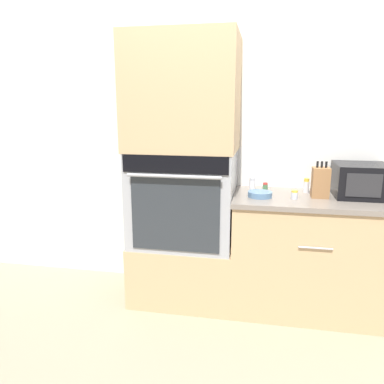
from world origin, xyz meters
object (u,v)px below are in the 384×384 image
(condiment_jar_near, at_px, (265,187))
(condiment_jar_mid, at_px, (306,186))
(bowl, at_px, (260,194))
(condiment_jar_far, at_px, (252,184))
(microwave, at_px, (361,180))
(wall_oven, at_px, (184,197))
(condiment_jar_back, at_px, (294,195))
(knife_block, at_px, (320,182))

(condiment_jar_near, height_order, condiment_jar_mid, condiment_jar_mid)
(bowl, relative_size, condiment_jar_far, 1.73)
(bowl, relative_size, condiment_jar_near, 2.68)
(microwave, height_order, condiment_jar_near, microwave)
(wall_oven, bearing_deg, condiment_jar_near, 13.34)
(condiment_jar_near, distance_m, condiment_jar_mid, 0.31)
(bowl, bearing_deg, condiment_jar_near, 79.88)
(wall_oven, bearing_deg, condiment_jar_back, -5.00)
(wall_oven, height_order, condiment_jar_near, wall_oven)
(condiment_jar_far, bearing_deg, knife_block, -14.73)
(wall_oven, bearing_deg, knife_block, 0.73)
(condiment_jar_far, bearing_deg, condiment_jar_near, 3.06)
(condiment_jar_back, bearing_deg, microwave, 19.35)
(condiment_jar_near, relative_size, condiment_jar_mid, 0.60)
(knife_block, relative_size, condiment_jar_mid, 2.40)
(condiment_jar_mid, distance_m, condiment_jar_far, 0.41)
(bowl, distance_m, condiment_jar_far, 0.21)
(knife_block, height_order, condiment_jar_back, knife_block)
(knife_block, height_order, condiment_jar_near, knife_block)
(microwave, height_order, condiment_jar_mid, microwave)
(microwave, bearing_deg, condiment_jar_mid, 170.97)
(wall_oven, xyz_separation_m, condiment_jar_near, (0.62, 0.15, 0.08))
(wall_oven, bearing_deg, condiment_jar_mid, 9.42)
(microwave, bearing_deg, knife_block, -164.32)
(knife_block, xyz_separation_m, condiment_jar_near, (-0.39, 0.13, -0.08))
(knife_block, xyz_separation_m, condiment_jar_back, (-0.18, -0.08, -0.08))
(microwave, bearing_deg, condiment_jar_far, 176.57)
(bowl, bearing_deg, condiment_jar_far, 107.65)
(bowl, distance_m, condiment_jar_near, 0.21)
(knife_block, height_order, condiment_jar_far, knife_block)
(condiment_jar_back, bearing_deg, knife_block, 24.87)
(microwave, xyz_separation_m, bowl, (-0.72, -0.15, -0.10))
(condiment_jar_back, bearing_deg, bowl, 176.85)
(condiment_jar_near, bearing_deg, knife_block, -19.02)
(condiment_jar_far, bearing_deg, wall_oven, -164.75)
(wall_oven, xyz_separation_m, condiment_jar_back, (0.82, -0.07, 0.07))
(bowl, height_order, condiment_jar_mid, condiment_jar_mid)
(bowl, xyz_separation_m, condiment_jar_mid, (0.34, 0.21, 0.03))
(bowl, xyz_separation_m, condiment_jar_near, (0.04, 0.20, 0.01))
(microwave, relative_size, condiment_jar_near, 5.64)
(microwave, distance_m, condiment_jar_far, 0.78)
(condiment_jar_near, bearing_deg, condiment_jar_mid, 1.31)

